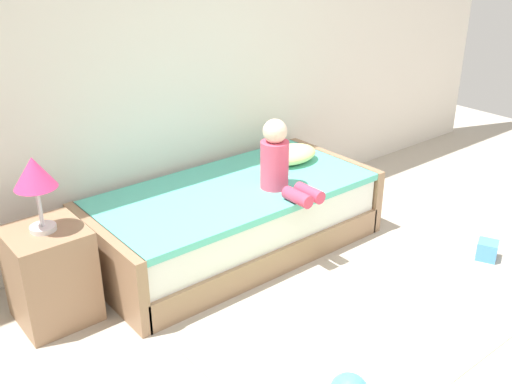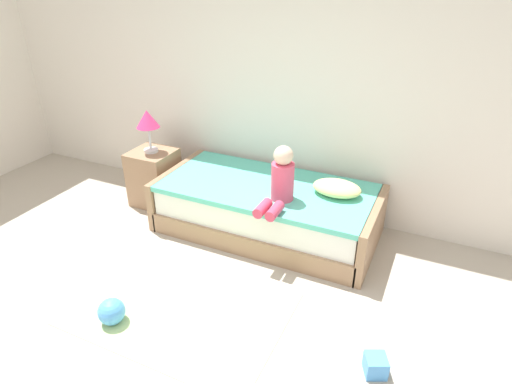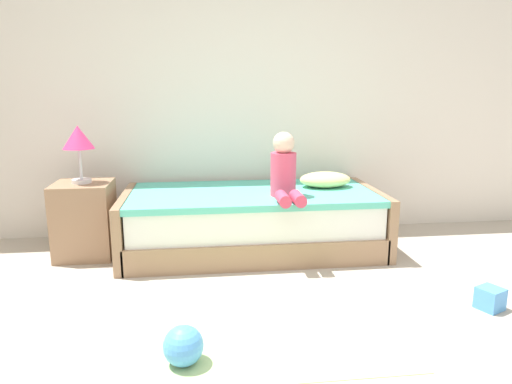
% 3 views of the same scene
% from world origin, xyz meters
% --- Properties ---
extents(wall_rear, '(7.20, 0.10, 2.90)m').
position_xyz_m(wall_rear, '(0.00, 2.60, 1.45)').
color(wall_rear, silver).
rests_on(wall_rear, ground).
extents(bed, '(2.11, 1.00, 0.50)m').
position_xyz_m(bed, '(-0.01, 2.00, 0.25)').
color(bed, '#997556').
rests_on(bed, ground).
extents(nightstand, '(0.44, 0.44, 0.60)m').
position_xyz_m(nightstand, '(-1.36, 2.03, 0.30)').
color(nightstand, '#997556').
rests_on(nightstand, ground).
extents(table_lamp, '(0.24, 0.24, 0.45)m').
position_xyz_m(table_lamp, '(-1.36, 2.03, 0.94)').
color(table_lamp, silver).
rests_on(table_lamp, nightstand).
extents(child_figure, '(0.20, 0.51, 0.50)m').
position_xyz_m(child_figure, '(0.21, 1.77, 0.70)').
color(child_figure, '#E04C6B').
rests_on(child_figure, bed).
extents(pillow, '(0.44, 0.30, 0.13)m').
position_xyz_m(pillow, '(0.63, 2.10, 0.56)').
color(pillow, '#F2E58C').
rests_on(pillow, bed).
extents(area_rug, '(1.60, 1.10, 0.01)m').
position_xyz_m(area_rug, '(-0.16, 0.70, 0.00)').
color(area_rug, '#B2D189').
rests_on(area_rug, ground).
extents(toy_block, '(0.18, 0.18, 0.14)m').
position_xyz_m(toy_block, '(1.31, 0.74, 0.07)').
color(toy_block, '#4C99E5').
rests_on(toy_block, ground).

